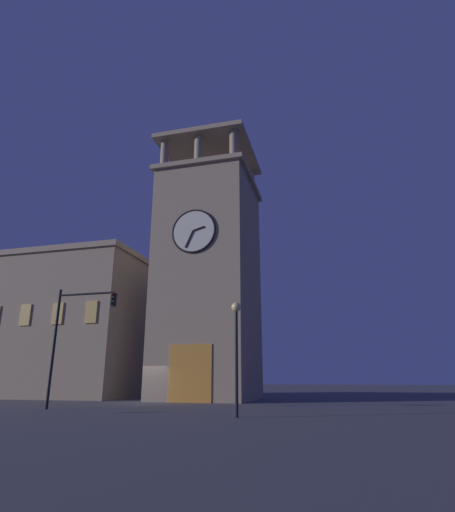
{
  "coord_description": "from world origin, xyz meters",
  "views": [
    {
      "loc": [
        -13.3,
        27.23,
        1.6
      ],
      "look_at": [
        -4.63,
        -5.36,
        11.78
      ],
      "focal_mm": 28.59,
      "sensor_mm": 36.0,
      "label": 1
    }
  ],
  "objects_px": {
    "clocktower": "(209,278)",
    "traffic_signal_near": "(73,327)",
    "adjacent_wing_building": "(39,325)",
    "street_lamp": "(236,335)"
  },
  "relations": [
    {
      "from": "traffic_signal_near",
      "to": "street_lamp",
      "type": "bearing_deg",
      "value": 167.55
    },
    {
      "from": "adjacent_wing_building",
      "to": "traffic_signal_near",
      "type": "distance_m",
      "value": 17.43
    },
    {
      "from": "adjacent_wing_building",
      "to": "street_lamp",
      "type": "distance_m",
      "value": 26.93
    },
    {
      "from": "traffic_signal_near",
      "to": "street_lamp",
      "type": "distance_m",
      "value": 10.51
    },
    {
      "from": "adjacent_wing_building",
      "to": "traffic_signal_near",
      "type": "height_order",
      "value": "adjacent_wing_building"
    },
    {
      "from": "clocktower",
      "to": "traffic_signal_near",
      "type": "distance_m",
      "value": 13.96
    },
    {
      "from": "clocktower",
      "to": "adjacent_wing_building",
      "type": "bearing_deg",
      "value": -0.25
    },
    {
      "from": "adjacent_wing_building",
      "to": "street_lamp",
      "type": "xyz_separation_m",
      "value": [
        -22.55,
        14.42,
        -2.93
      ]
    },
    {
      "from": "clocktower",
      "to": "adjacent_wing_building",
      "type": "xyz_separation_m",
      "value": [
        16.69,
        -0.07,
        -3.45
      ]
    },
    {
      "from": "adjacent_wing_building",
      "to": "traffic_signal_near",
      "type": "bearing_deg",
      "value": 135.37
    }
  ]
}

